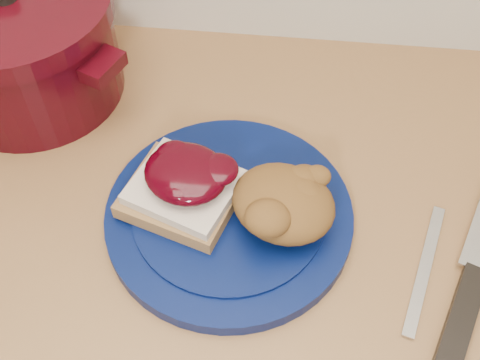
# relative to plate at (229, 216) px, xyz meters

# --- Properties ---
(base_cabinet) EXTENTS (4.00, 0.60, 0.86)m
(base_cabinet) POSITION_rel_plate_xyz_m (-0.01, 0.02, -0.48)
(base_cabinet) COLOR beige
(base_cabinet) RESTS_ON floor
(plate) EXTENTS (0.36, 0.36, 0.02)m
(plate) POSITION_rel_plate_xyz_m (0.00, 0.00, 0.00)
(plate) COLOR #04103E
(plate) RESTS_ON wood_countertop
(sandwich) EXTENTS (0.14, 0.13, 0.06)m
(sandwich) POSITION_rel_plate_xyz_m (-0.05, 0.01, 0.04)
(sandwich) COLOR olive
(sandwich) RESTS_ON plate
(stuffing_mound) EXTENTS (0.14, 0.13, 0.06)m
(stuffing_mound) POSITION_rel_plate_xyz_m (0.06, -0.01, 0.04)
(stuffing_mound) COLOR brown
(stuffing_mound) RESTS_ON plate
(chef_knife) EXTENTS (0.16, 0.34, 0.02)m
(chef_knife) POSITION_rel_plate_xyz_m (0.26, -0.06, 0.00)
(chef_knife) COLOR black
(chef_knife) RESTS_ON wood_countertop
(butter_knife) EXTENTS (0.06, 0.16, 0.00)m
(butter_knife) POSITION_rel_plate_xyz_m (0.21, -0.04, -0.01)
(butter_knife) COLOR silver
(butter_knife) RESTS_ON wood_countertop
(dutch_oven) EXTENTS (0.32, 0.32, 0.16)m
(dutch_oven) POSITION_rel_plate_xyz_m (-0.28, 0.18, 0.06)
(dutch_oven) COLOR #33050B
(dutch_oven) RESTS_ON wood_countertop
(pepper_grinder) EXTENTS (0.07, 0.07, 0.14)m
(pepper_grinder) POSITION_rel_plate_xyz_m (-0.28, 0.21, 0.06)
(pepper_grinder) COLOR black
(pepper_grinder) RESTS_ON wood_countertop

